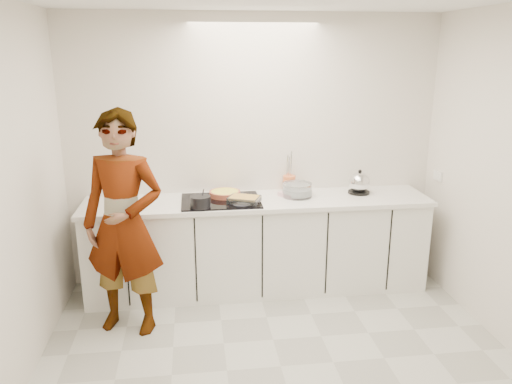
{
  "coord_description": "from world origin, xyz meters",
  "views": [
    {
      "loc": [
        -0.59,
        -3.15,
        2.26
      ],
      "look_at": [
        -0.05,
        1.05,
        1.05
      ],
      "focal_mm": 35.0,
      "sensor_mm": 36.0,
      "label": 1
    }
  ],
  "objects": [
    {
      "name": "wall_front",
      "position": [
        0.0,
        -1.6,
        1.3
      ],
      "size": [
        3.6,
        0.0,
        2.6
      ],
      "primitive_type": "cube",
      "color": "silver",
      "rests_on": "ground"
    },
    {
      "name": "tart_dish",
      "position": [
        -0.3,
        1.39,
        0.95
      ],
      "size": [
        0.39,
        0.39,
        0.05
      ],
      "color": "#AB5137",
      "rests_on": "hob"
    },
    {
      "name": "cook",
      "position": [
        -1.16,
        0.71,
        0.92
      ],
      "size": [
        0.77,
        0.62,
        1.84
      ],
      "primitive_type": "imported",
      "rotation": [
        0.0,
        0.0,
        -0.3
      ],
      "color": "white",
      "rests_on": "floor"
    },
    {
      "name": "floor",
      "position": [
        0.0,
        0.0,
        0.0
      ],
      "size": [
        3.6,
        3.2,
        0.0
      ],
      "primitive_type": "cube",
      "color": "beige",
      "rests_on": "ground"
    },
    {
      "name": "kettle",
      "position": [
        1.0,
        1.36,
        1.01
      ],
      "size": [
        0.26,
        0.26,
        0.24
      ],
      "color": "black",
      "rests_on": "countertop"
    },
    {
      "name": "base_cabinets",
      "position": [
        0.0,
        1.28,
        0.43
      ],
      "size": [
        3.2,
        0.58,
        0.87
      ],
      "primitive_type": "cube",
      "color": "white",
      "rests_on": "floor"
    },
    {
      "name": "saucepan",
      "position": [
        -0.54,
        1.07,
        0.97
      ],
      "size": [
        0.21,
        0.21,
        0.17
      ],
      "color": "black",
      "rests_on": "hob"
    },
    {
      "name": "hob",
      "position": [
        -0.35,
        1.26,
        0.92
      ],
      "size": [
        0.72,
        0.54,
        0.01
      ],
      "primitive_type": "cube",
      "color": "black",
      "rests_on": "countertop"
    },
    {
      "name": "wall_left",
      "position": [
        -1.8,
        0.0,
        1.3
      ],
      "size": [
        0.0,
        3.2,
        2.6
      ],
      "primitive_type": "cube",
      "color": "silver",
      "rests_on": "ground"
    },
    {
      "name": "utensil_crock",
      "position": [
        0.34,
        1.54,
        0.99
      ],
      "size": [
        0.12,
        0.12,
        0.15
      ],
      "primitive_type": "cylinder",
      "rotation": [
        0.0,
        0.0,
        -0.01
      ],
      "color": "orange",
      "rests_on": "countertop"
    },
    {
      "name": "tea_towel",
      "position": [
        0.35,
        1.37,
        0.93
      ],
      "size": [
        0.3,
        0.28,
        0.04
      ],
      "primitive_type": "cube",
      "rotation": [
        0.0,
        0.0,
        0.6
      ],
      "color": "white",
      "rests_on": "countertop"
    },
    {
      "name": "wall_back",
      "position": [
        0.0,
        1.6,
        1.3
      ],
      "size": [
        3.6,
        0.0,
        2.6
      ],
      "primitive_type": "cube",
      "color": "silver",
      "rests_on": "ground"
    },
    {
      "name": "mixing_bowl",
      "position": [
        0.38,
        1.33,
        0.97
      ],
      "size": [
        0.36,
        0.36,
        0.13
      ],
      "color": "silver",
      "rests_on": "countertop"
    },
    {
      "name": "baking_dish",
      "position": [
        -0.14,
        1.17,
        0.95
      ],
      "size": [
        0.33,
        0.29,
        0.05
      ],
      "color": "silver",
      "rests_on": "hob"
    },
    {
      "name": "countertop",
      "position": [
        0.0,
        1.28,
        0.89
      ],
      "size": [
        3.24,
        0.64,
        0.04
      ],
      "primitive_type": "cube",
      "color": "white",
      "rests_on": "base_cabinets"
    }
  ]
}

